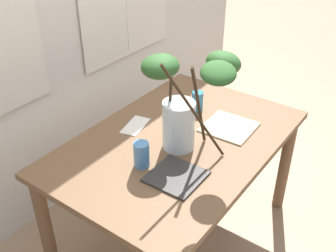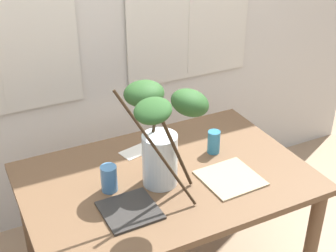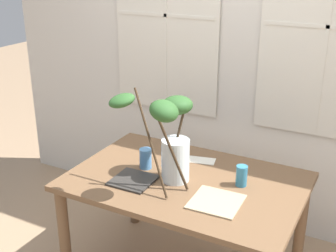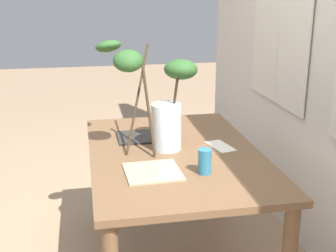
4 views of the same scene
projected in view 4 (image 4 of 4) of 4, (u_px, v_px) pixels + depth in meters
name	position (u px, v px, depth m)	size (l,w,h in m)	color
dining_table	(175.00, 169.00, 2.53)	(1.40, 0.93, 0.73)	brown
vase_with_branches	(160.00, 100.00, 2.46)	(0.41, 0.60, 0.62)	silver
drinking_glass_blue_left	(168.00, 125.00, 2.75)	(0.08, 0.08, 0.13)	#4C84BC
drinking_glass_blue_right	(205.00, 161.00, 2.19)	(0.07, 0.07, 0.13)	teal
plate_square_left	(138.00, 137.00, 2.71)	(0.24, 0.24, 0.01)	#2D2B28
plate_square_right	(153.00, 172.00, 2.22)	(0.27, 0.27, 0.01)	tan
napkin_folded	(220.00, 146.00, 2.57)	(0.20, 0.10, 0.00)	silver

